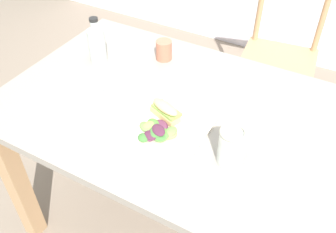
{
  "coord_description": "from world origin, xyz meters",
  "views": [
    {
      "loc": [
        0.59,
        -0.76,
        1.58
      ],
      "look_at": [
        0.14,
        0.05,
        0.76
      ],
      "focal_mm": 39.66,
      "sensor_mm": 36.0,
      "label": 1
    }
  ],
  "objects_px": {
    "plate_lunch": "(162,127)",
    "chair_wooden_far": "(279,57)",
    "mason_jar_iced_tea": "(231,147)",
    "dining_table": "(178,134)",
    "cup_extra_side": "(164,50)",
    "sandwich_half_front": "(165,110)",
    "bottle_cold_brew": "(97,46)",
    "fork_on_napkin": "(98,100)"
  },
  "relations": [
    {
      "from": "chair_wooden_far",
      "to": "bottle_cold_brew",
      "type": "xyz_separation_m",
      "value": [
        -0.56,
        -0.87,
        0.36
      ]
    },
    {
      "from": "dining_table",
      "to": "chair_wooden_far",
      "type": "bearing_deg",
      "value": 82.45
    },
    {
      "from": "chair_wooden_far",
      "to": "mason_jar_iced_tea",
      "type": "xyz_separation_m",
      "value": [
        0.12,
        -1.12,
        0.35
      ]
    },
    {
      "from": "plate_lunch",
      "to": "chair_wooden_far",
      "type": "bearing_deg",
      "value": 83.33
    },
    {
      "from": "chair_wooden_far",
      "to": "fork_on_napkin",
      "type": "relative_size",
      "value": 4.68
    },
    {
      "from": "dining_table",
      "to": "chair_wooden_far",
      "type": "distance_m",
      "value": 1.0
    },
    {
      "from": "chair_wooden_far",
      "to": "plate_lunch",
      "type": "height_order",
      "value": "chair_wooden_far"
    },
    {
      "from": "mason_jar_iced_tea",
      "to": "cup_extra_side",
      "type": "height_order",
      "value": "mason_jar_iced_tea"
    },
    {
      "from": "chair_wooden_far",
      "to": "cup_extra_side",
      "type": "distance_m",
      "value": 0.87
    },
    {
      "from": "chair_wooden_far",
      "to": "fork_on_napkin",
      "type": "height_order",
      "value": "chair_wooden_far"
    },
    {
      "from": "fork_on_napkin",
      "to": "bottle_cold_brew",
      "type": "distance_m",
      "value": 0.27
    },
    {
      "from": "plate_lunch",
      "to": "mason_jar_iced_tea",
      "type": "bearing_deg",
      "value": -5.47
    },
    {
      "from": "dining_table",
      "to": "bottle_cold_brew",
      "type": "xyz_separation_m",
      "value": [
        -0.43,
        0.11,
        0.19
      ]
    },
    {
      "from": "chair_wooden_far",
      "to": "cup_extra_side",
      "type": "height_order",
      "value": "chair_wooden_far"
    },
    {
      "from": "plate_lunch",
      "to": "fork_on_napkin",
      "type": "bearing_deg",
      "value": 177.65
    },
    {
      "from": "cup_extra_side",
      "to": "dining_table",
      "type": "bearing_deg",
      "value": -51.23
    },
    {
      "from": "plate_lunch",
      "to": "bottle_cold_brew",
      "type": "relative_size",
      "value": 1.54
    },
    {
      "from": "plate_lunch",
      "to": "fork_on_napkin",
      "type": "xyz_separation_m",
      "value": [
        -0.27,
        0.01,
        0.0
      ]
    },
    {
      "from": "sandwich_half_front",
      "to": "bottle_cold_brew",
      "type": "relative_size",
      "value": 0.63
    },
    {
      "from": "fork_on_napkin",
      "to": "sandwich_half_front",
      "type": "bearing_deg",
      "value": 7.41
    },
    {
      "from": "chair_wooden_far",
      "to": "sandwich_half_front",
      "type": "relative_size",
      "value": 7.3
    },
    {
      "from": "plate_lunch",
      "to": "mason_jar_iced_tea",
      "type": "distance_m",
      "value": 0.25
    },
    {
      "from": "plate_lunch",
      "to": "bottle_cold_brew",
      "type": "distance_m",
      "value": 0.49
    },
    {
      "from": "plate_lunch",
      "to": "cup_extra_side",
      "type": "height_order",
      "value": "cup_extra_side"
    },
    {
      "from": "sandwich_half_front",
      "to": "mason_jar_iced_tea",
      "type": "relative_size",
      "value": 0.97
    },
    {
      "from": "chair_wooden_far",
      "to": "fork_on_napkin",
      "type": "distance_m",
      "value": 1.2
    },
    {
      "from": "dining_table",
      "to": "fork_on_napkin",
      "type": "bearing_deg",
      "value": -158.3
    },
    {
      "from": "sandwich_half_front",
      "to": "fork_on_napkin",
      "type": "xyz_separation_m",
      "value": [
        -0.26,
        -0.03,
        -0.03
      ]
    },
    {
      "from": "dining_table",
      "to": "plate_lunch",
      "type": "distance_m",
      "value": 0.18
    },
    {
      "from": "bottle_cold_brew",
      "to": "mason_jar_iced_tea",
      "type": "xyz_separation_m",
      "value": [
        0.68,
        -0.25,
        -0.01
      ]
    },
    {
      "from": "cup_extra_side",
      "to": "fork_on_napkin",
      "type": "bearing_deg",
      "value": -100.79
    },
    {
      "from": "bottle_cold_brew",
      "to": "cup_extra_side",
      "type": "bearing_deg",
      "value": 32.04
    },
    {
      "from": "bottle_cold_brew",
      "to": "cup_extra_side",
      "type": "relative_size",
      "value": 2.32
    },
    {
      "from": "dining_table",
      "to": "plate_lunch",
      "type": "height_order",
      "value": "plate_lunch"
    },
    {
      "from": "dining_table",
      "to": "bottle_cold_brew",
      "type": "distance_m",
      "value": 0.48
    },
    {
      "from": "fork_on_napkin",
      "to": "cup_extra_side",
      "type": "bearing_deg",
      "value": 79.21
    },
    {
      "from": "sandwich_half_front",
      "to": "cup_extra_side",
      "type": "relative_size",
      "value": 1.47
    },
    {
      "from": "chair_wooden_far",
      "to": "plate_lunch",
      "type": "bearing_deg",
      "value": -96.67
    },
    {
      "from": "chair_wooden_far",
      "to": "plate_lunch",
      "type": "relative_size",
      "value": 2.99
    },
    {
      "from": "dining_table",
      "to": "bottle_cold_brew",
      "type": "relative_size",
      "value": 6.78
    },
    {
      "from": "sandwich_half_front",
      "to": "bottle_cold_brew",
      "type": "bearing_deg",
      "value": 156.35
    },
    {
      "from": "bottle_cold_brew",
      "to": "dining_table",
      "type": "bearing_deg",
      "value": -14.27
    }
  ]
}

